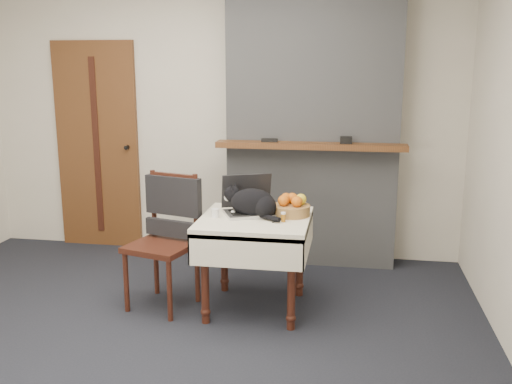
# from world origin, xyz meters

# --- Properties ---
(ground) EXTENTS (4.50, 4.50, 0.00)m
(ground) POSITION_xyz_m (0.00, 0.00, 0.00)
(ground) COLOR black
(ground) RESTS_ON ground
(room_shell) EXTENTS (4.52, 4.01, 2.61)m
(room_shell) POSITION_xyz_m (0.00, 0.46, 1.76)
(room_shell) COLOR beige
(room_shell) RESTS_ON ground
(door) EXTENTS (0.82, 0.10, 2.00)m
(door) POSITION_xyz_m (-1.20, 1.97, 1.00)
(door) COLOR brown
(door) RESTS_ON ground
(chimney) EXTENTS (1.62, 0.48, 2.60)m
(chimney) POSITION_xyz_m (0.90, 1.85, 1.30)
(chimney) COLOR gray
(chimney) RESTS_ON ground
(side_table) EXTENTS (0.78, 0.78, 0.70)m
(side_table) POSITION_xyz_m (0.58, 0.69, 0.59)
(side_table) COLOR #3A170F
(side_table) RESTS_ON ground
(laptop) EXTENTS (0.47, 0.44, 0.28)m
(laptop) POSITION_xyz_m (0.52, 0.81, 0.77)
(laptop) COLOR #B7B7BC
(laptop) RESTS_ON side_table
(cat) EXTENTS (0.45, 0.30, 0.23)m
(cat) POSITION_xyz_m (0.57, 0.71, 0.80)
(cat) COLOR black
(cat) RESTS_ON side_table
(cream_jar) EXTENTS (0.06, 0.06, 0.06)m
(cream_jar) POSITION_xyz_m (0.30, 0.64, 0.73)
(cream_jar) COLOR white
(cream_jar) RESTS_ON side_table
(pill_bottle) EXTENTS (0.03, 0.03, 0.07)m
(pill_bottle) POSITION_xyz_m (0.80, 0.60, 0.74)
(pill_bottle) COLOR #A26013
(pill_bottle) RESTS_ON side_table
(fruit_basket) EXTENTS (0.27, 0.27, 0.16)m
(fruit_basket) POSITION_xyz_m (0.83, 0.79, 0.76)
(fruit_basket) COLOR #A86F43
(fruit_basket) RESTS_ON side_table
(desk_clutter) EXTENTS (0.11, 0.10, 0.01)m
(desk_clutter) POSITION_xyz_m (0.80, 0.71, 0.70)
(desk_clutter) COLOR black
(desk_clutter) RESTS_ON side_table
(chair) EXTENTS (0.55, 0.54, 0.99)m
(chair) POSITION_xyz_m (-0.08, 0.71, 0.63)
(chair) COLOR #3A170F
(chair) RESTS_ON ground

